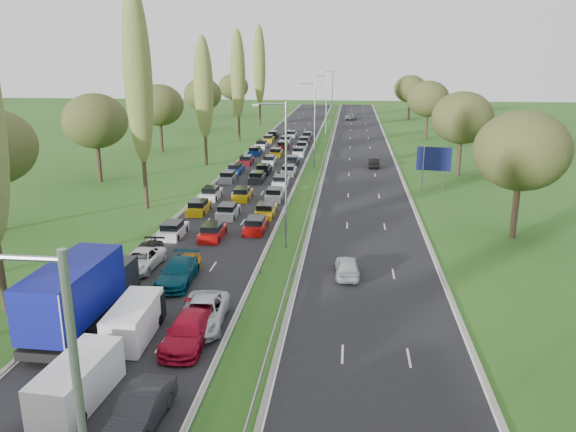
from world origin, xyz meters
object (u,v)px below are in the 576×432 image
(near_car_2, at_px, (141,260))
(near_car_3, at_px, (146,254))
(direction_sign, at_px, (434,161))
(blue_lorry, at_px, (81,293))
(white_van_front, at_px, (135,319))
(white_van_rear, at_px, (80,379))

(near_car_2, xyz_separation_m, near_car_3, (-0.11, 1.32, -0.02))
(near_car_3, bearing_deg, direction_sign, 45.48)
(blue_lorry, relative_size, white_van_front, 1.96)
(white_van_front, bearing_deg, near_car_3, 105.07)
(near_car_3, bearing_deg, blue_lorry, -90.86)
(blue_lorry, distance_m, white_van_front, 3.63)
(near_car_2, distance_m, white_van_front, 10.75)
(white_van_rear, xyz_separation_m, direction_sign, (21.82, 45.24, 2.49))
(white_van_front, relative_size, white_van_rear, 0.98)
(near_car_3, relative_size, direction_sign, 0.93)
(near_car_2, bearing_deg, blue_lorry, -87.32)
(near_car_2, bearing_deg, near_car_3, 96.73)
(near_car_2, height_order, direction_sign, direction_sign)
(near_car_2, height_order, near_car_3, near_car_2)
(near_car_3, bearing_deg, white_van_rear, -81.17)
(near_car_2, relative_size, white_van_rear, 0.98)
(direction_sign, bearing_deg, blue_lorry, -123.11)
(near_car_3, height_order, white_van_front, white_van_front)
(near_car_2, xyz_separation_m, white_van_rear, (3.28, -16.42, 0.35))
(near_car_2, xyz_separation_m, blue_lorry, (0.11, -9.52, 1.45))
(blue_lorry, bearing_deg, near_car_3, 92.26)
(blue_lorry, height_order, direction_sign, direction_sign)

